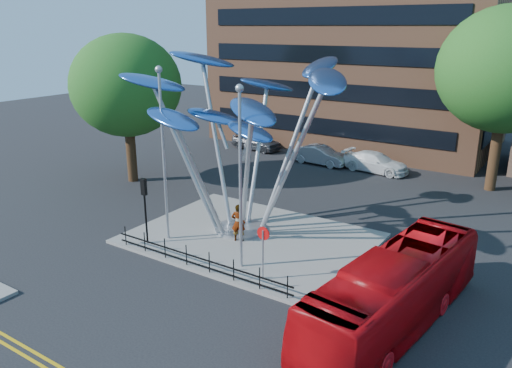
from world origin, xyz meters
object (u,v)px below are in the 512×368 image
Objects in this scene: street_lamp_right at (240,163)px; parked_car_right at (376,162)px; no_entry_sign_island at (263,244)px; street_lamp_left at (163,140)px; tree_left at (126,86)px; pedestrian at (238,223)px; leaf_sculpture at (240,106)px; tree_right at (507,70)px; red_bus at (395,292)px; parked_car_left at (256,141)px; parked_car_mid at (321,155)px; traffic_light_island at (144,197)px.

street_lamp_right is 19.43m from parked_car_right.
street_lamp_left is at bearing 171.39° from no_entry_sign_island.
tree_left is 18.35m from no_entry_sign_island.
no_entry_sign_island is 1.24× the size of pedestrian.
leaf_sculpture reaches higher than pedestrian.
tree_right is 1.16× the size of red_bus.
parked_car_left is at bearing 177.44° from tree_right.
tree_right is 2.37× the size of parked_car_right.
leaf_sculpture is (-10.07, -15.32, -1.16)m from tree_right.
tree_left is 2.25× the size of parked_car_mid.
leaf_sculpture is (11.93, -3.32, 0.08)m from tree_left.
traffic_light_island is at bearing -156.15° from parked_car_left.
parked_car_left is (-12.28, 19.88, -4.29)m from street_lamp_right.
traffic_light_island is at bearing -123.69° from tree_right.
parked_car_left is (-6.78, 20.38, -1.81)m from traffic_light_island.
red_bus is at bearing -1.82° from no_entry_sign_island.
tree_left is 2.02× the size of parked_car_right.
red_bus is at bearing -90.46° from tree_right.
tree_left reaches higher than parked_car_left.
tree_right is 20.74m from red_bus.
parked_car_right is (4.33, 18.42, -4.61)m from street_lamp_left.
parked_car_mid is (-0.17, 18.05, -4.60)m from street_lamp_left.
parked_car_left is 0.92× the size of parked_car_right.
parked_car_right is at bearing 76.77° from street_lamp_left.
parked_car_right is at bearing 82.90° from leaf_sculpture.
tree_right is 0.95× the size of leaf_sculpture.
parked_car_right is at bearing 92.03° from street_lamp_right.
parked_car_mid is at bearing 51.07° from tree_left.
traffic_light_island is 4.88m from pedestrian.
traffic_light_island reaches higher than red_bus.
red_bus is 2.27× the size of parked_car_mid.
leaf_sculpture is at bearing -82.53° from pedestrian.
tree_left is 14.38m from parked_car_left.
no_entry_sign_island reaches higher than pedestrian.
no_entry_sign_island is at bearing -107.12° from tree_right.
traffic_light_island is (-5.50, -0.50, -2.48)m from street_lamp_right.
parked_car_right is (-0.67, 18.92, -4.35)m from street_lamp_right.
street_lamp_left reaches higher than red_bus.
tree_left is at bearing 154.93° from no_entry_sign_island.
traffic_light_island reaches higher than pedestrian.
leaf_sculpture is at bearing 54.96° from traffic_light_island.
red_bus is (9.91, -4.35, -5.42)m from leaf_sculpture.
tree_left is at bearing 136.38° from parked_car_right.
parked_car_left is at bearing -81.46° from pedestrian.
leaf_sculpture is 16.54m from parked_car_right.
tree_left is 16.03m from parked_car_mid.
no_entry_sign_island is at bearing -25.07° from tree_left.
red_bus is at bearing -5.21° from street_lamp_right.
leaf_sculpture is 6.65m from traffic_light_island.
traffic_light_island reaches higher than parked_car_mid.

